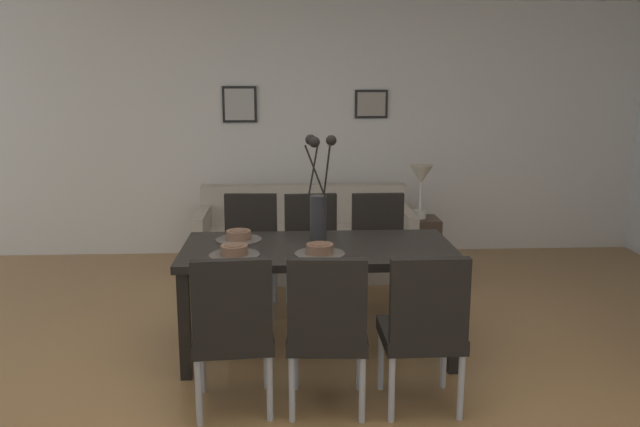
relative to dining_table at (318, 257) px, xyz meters
The scene contains 21 objects.
ground_plane 0.90m from the dining_table, 97.24° to the right, with size 9.00×9.00×0.00m, color olive.
back_wall_panel 2.73m from the dining_table, 91.65° to the left, with size 9.00×0.10×2.60m, color silver.
dining_table is the anchor object (origin of this frame).
dining_chair_near_left 0.98m from the dining_table, 121.61° to the right, with size 0.47×0.47×0.92m.
dining_chair_near_right 1.03m from the dining_table, 119.84° to the left, with size 0.47×0.47×0.92m.
dining_chair_far_left 0.85m from the dining_table, 89.44° to the right, with size 0.47×0.47×0.92m.
dining_chair_far_right 0.86m from the dining_table, 90.41° to the left, with size 0.47×0.47×0.92m.
dining_chair_mid_left 1.02m from the dining_table, 57.74° to the right, with size 0.44×0.44×0.92m.
dining_chair_mid_right 1.01m from the dining_table, 57.75° to the left, with size 0.45×0.45×0.92m.
centerpiece_vase 0.36m from the dining_table, 55.35° to the left, with size 0.21×0.23×0.73m.
placemat_near_left 0.58m from the dining_table, 159.73° to the right, with size 0.32×0.32×0.01m, color #4C4742.
bowl_near_left 0.59m from the dining_table, 159.73° to the right, with size 0.17×0.17×0.07m.
placemat_near_right 0.58m from the dining_table, 159.73° to the left, with size 0.32×0.32×0.01m, color #4C4742.
bowl_near_right 0.59m from the dining_table, 159.73° to the left, with size 0.17×0.17×0.07m.
placemat_far_left 0.22m from the dining_table, 90.00° to the right, with size 0.32×0.32×0.01m, color #4C4742.
bowl_far_left 0.23m from the dining_table, 90.00° to the right, with size 0.17×0.17×0.07m.
sofa 1.91m from the dining_table, 91.09° to the left, with size 2.02×0.84×0.80m.
side_table 2.16m from the dining_table, 59.91° to the left, with size 0.36×0.36×0.52m, color #3D2D23.
table_lamp 2.13m from the dining_table, 59.91° to the left, with size 0.22×0.22×0.51m.
framed_picture_left 2.82m from the dining_table, 104.69° to the left, with size 0.35×0.03×0.37m.
framed_picture_center 2.82m from the dining_table, 75.31° to the left, with size 0.34×0.03×0.29m.
Camera 1 is at (-0.13, -3.59, 1.84)m, focal length 36.64 mm.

